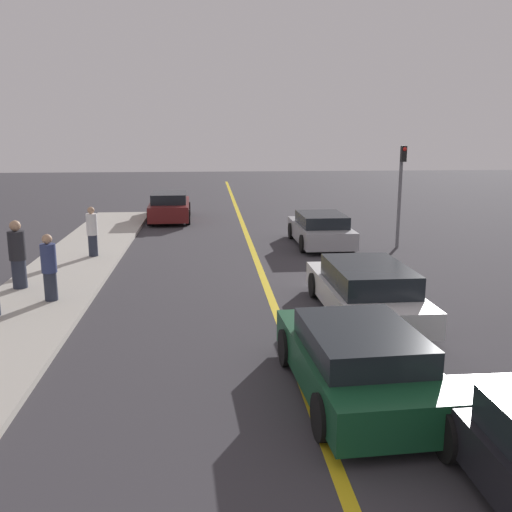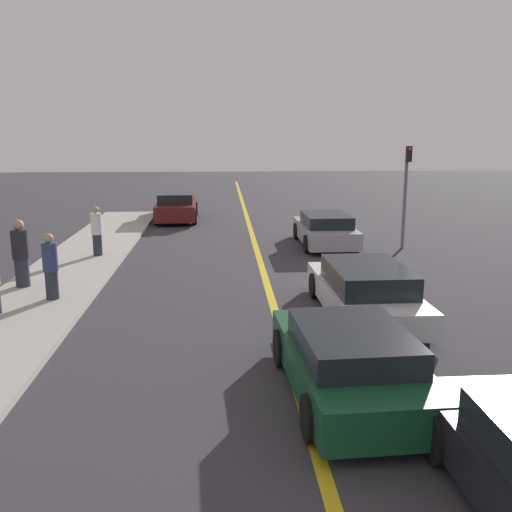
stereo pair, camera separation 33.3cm
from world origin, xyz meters
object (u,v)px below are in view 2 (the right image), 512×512
(car_ahead_center, at_px, (349,361))
(traffic_light, at_px, (406,186))
(car_far_distant, at_px, (365,291))
(pedestrian_mid_group, at_px, (51,267))
(car_parked_left_lot, at_px, (325,230))
(pedestrian_far_standing, at_px, (21,254))
(car_oncoming_far, at_px, (177,206))
(pedestrian_by_sign, at_px, (97,231))

(car_ahead_center, xyz_separation_m, traffic_light, (4.52, 11.49, 1.67))
(car_far_distant, height_order, pedestrian_mid_group, pedestrian_mid_group)
(car_parked_left_lot, bearing_deg, traffic_light, -16.04)
(car_ahead_center, distance_m, traffic_light, 12.46)
(pedestrian_far_standing, height_order, traffic_light, traffic_light)
(car_ahead_center, height_order, car_far_distant, car_far_distant)
(car_far_distant, distance_m, pedestrian_far_standing, 8.92)
(car_ahead_center, relative_size, pedestrian_far_standing, 2.39)
(car_oncoming_far, height_order, pedestrian_mid_group, pedestrian_mid_group)
(car_parked_left_lot, distance_m, pedestrian_mid_group, 10.55)
(car_ahead_center, distance_m, car_oncoming_far, 19.20)
(pedestrian_by_sign, bearing_deg, traffic_light, 6.03)
(car_far_distant, distance_m, car_oncoming_far, 15.68)
(car_parked_left_lot, height_order, pedestrian_mid_group, pedestrian_mid_group)
(pedestrian_mid_group, bearing_deg, car_far_distant, -10.11)
(pedestrian_by_sign, bearing_deg, car_oncoming_far, 76.75)
(pedestrian_far_standing, height_order, pedestrian_by_sign, pedestrian_far_standing)
(car_far_distant, xyz_separation_m, pedestrian_far_standing, (-8.54, 2.54, 0.43))
(car_oncoming_far, bearing_deg, car_parked_left_lot, -48.94)
(pedestrian_mid_group, height_order, pedestrian_by_sign, pedestrian_mid_group)
(pedestrian_mid_group, bearing_deg, car_ahead_center, -40.95)
(pedestrian_far_standing, bearing_deg, car_ahead_center, -42.07)
(pedestrian_mid_group, xyz_separation_m, pedestrian_by_sign, (0.05, 5.02, 0.00))
(car_ahead_center, xyz_separation_m, pedestrian_far_standing, (-7.28, 6.57, 0.43))
(car_parked_left_lot, height_order, traffic_light, traffic_light)
(pedestrian_mid_group, relative_size, pedestrian_by_sign, 1.00)
(car_far_distant, distance_m, car_parked_left_lot, 8.23)
(car_oncoming_far, distance_m, traffic_light, 11.42)
(car_parked_left_lot, bearing_deg, car_oncoming_far, 131.80)
(car_parked_left_lot, xyz_separation_m, traffic_light, (2.71, -0.74, 1.68))
(car_far_distant, relative_size, car_oncoming_far, 1.02)
(pedestrian_far_standing, bearing_deg, traffic_light, 22.63)
(traffic_light, bearing_deg, car_far_distant, -113.63)
(car_ahead_center, distance_m, car_far_distant, 4.22)
(pedestrian_mid_group, bearing_deg, car_parked_left_lot, 40.77)
(pedestrian_by_sign, bearing_deg, car_parked_left_lot, 13.24)
(pedestrian_mid_group, distance_m, pedestrian_by_sign, 5.02)
(car_far_distant, xyz_separation_m, car_parked_left_lot, (0.56, 8.21, -0.01))
(car_ahead_center, xyz_separation_m, pedestrian_mid_group, (-6.16, 5.35, 0.35))
(traffic_light, bearing_deg, pedestrian_by_sign, -173.97)
(car_oncoming_far, distance_m, pedestrian_by_sign, 8.61)
(car_oncoming_far, bearing_deg, pedestrian_mid_group, -100.01)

